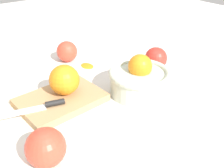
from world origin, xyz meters
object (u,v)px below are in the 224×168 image
Objects in this scene: bowl at (140,79)px; apple_back_right at (46,148)px; orange_on_board at (64,80)px; apple_mid_left at (156,59)px; cutting_board at (61,100)px; knife at (41,107)px; apple_front_left at (67,51)px.

apple_back_right is (0.31, 0.08, -0.00)m from bowl.
apple_mid_left is (-0.31, 0.02, -0.02)m from orange_on_board.
apple_back_right is at bearing 55.03° from cutting_board.
orange_on_board is at bearing -27.72° from bowl.
orange_on_board is at bearing -161.34° from knife.
orange_on_board is (0.17, -0.09, 0.02)m from bowl.
apple_mid_left is (-0.19, 0.22, 0.00)m from apple_front_left.
orange_on_board is at bearing 59.79° from apple_front_left.
bowl is 2.15× the size of orange_on_board.
apple_front_left is at bearing -123.78° from apple_back_right.
cutting_board is at bearing -163.65° from knife.
apple_front_left is (-0.20, -0.23, 0.01)m from knife.
orange_on_board reaches higher than apple_mid_left.
bowl is 0.21m from cutting_board.
apple_front_left is (-0.25, -0.38, -0.00)m from apple_back_right.
cutting_board is 0.20m from apple_back_right.
orange_on_board is 1.02× the size of apple_back_right.
apple_back_right reaches higher than cutting_board.
orange_on_board is at bearing -2.80° from apple_mid_left.
apple_front_left is at bearing -49.25° from apple_mid_left.
bowl reaches higher than orange_on_board.
apple_mid_left is at bearing -151.52° from bowl.
bowl reaches higher than apple_back_right.
knife is at bearing 49.50° from apple_front_left.
apple_front_left reaches higher than knife.
knife is at bearing 16.35° from cutting_board.
orange_on_board reaches higher than apple_front_left.
apple_front_left is (-0.14, -0.22, 0.02)m from cutting_board.
knife is 0.31m from apple_front_left.
apple_back_right reaches higher than apple_mid_left.
apple_front_left is (-0.12, -0.21, -0.02)m from orange_on_board.
bowl is 0.81× the size of cutting_board.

